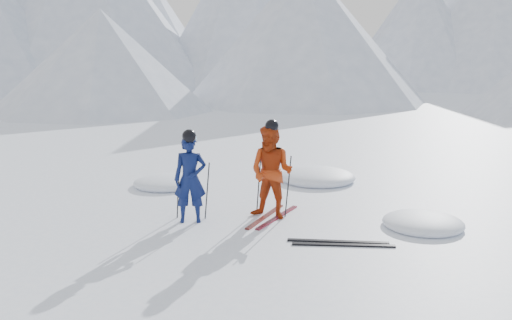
# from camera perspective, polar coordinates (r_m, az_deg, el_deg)

# --- Properties ---
(ground) EXTENTS (160.00, 160.00, 0.00)m
(ground) POSITION_cam_1_polar(r_m,az_deg,el_deg) (10.07, 9.51, -7.10)
(ground) COLOR white
(ground) RESTS_ON ground
(mountain_range) EXTENTS (106.15, 62.94, 15.53)m
(mountain_range) POSITION_cam_1_polar(r_m,az_deg,el_deg) (45.34, 19.30, 15.10)
(mountain_range) COLOR #B2BCD1
(mountain_range) RESTS_ON ground
(skier_blue) EXTENTS (0.69, 0.54, 1.65)m
(skier_blue) POSITION_cam_1_polar(r_m,az_deg,el_deg) (10.18, -6.95, -2.00)
(skier_blue) COLOR #0B1647
(skier_blue) RESTS_ON ground
(skier_red) EXTENTS (1.02, 0.88, 1.81)m
(skier_red) POSITION_cam_1_polar(r_m,az_deg,el_deg) (10.33, 1.65, -1.28)
(skier_red) COLOR #AA320D
(skier_red) RESTS_ON ground
(pole_blue_left) EXTENTS (0.11, 0.08, 1.10)m
(pole_blue_left) POSITION_cam_1_polar(r_m,az_deg,el_deg) (10.48, -8.20, -3.20)
(pole_blue_left) COLOR black
(pole_blue_left) RESTS_ON ground
(pole_blue_right) EXTENTS (0.11, 0.07, 1.10)m
(pole_blue_right) POSITION_cam_1_polar(r_m,az_deg,el_deg) (10.40, -5.16, -3.24)
(pole_blue_right) COLOR black
(pole_blue_right) RESTS_ON ground
(pole_red_left) EXTENTS (0.12, 0.10, 1.20)m
(pole_red_left) POSITION_cam_1_polar(r_m,az_deg,el_deg) (10.70, 0.29, -2.51)
(pole_red_left) COLOR black
(pole_red_left) RESTS_ON ground
(pole_red_right) EXTENTS (0.12, 0.08, 1.20)m
(pole_red_right) POSITION_cam_1_polar(r_m,az_deg,el_deg) (10.50, 3.40, -2.79)
(pole_red_right) COLOR black
(pole_red_right) RESTS_ON ground
(ski_worn_left) EXTENTS (0.44, 1.68, 0.03)m
(ski_worn_left) POSITION_cam_1_polar(r_m,az_deg,el_deg) (10.58, 0.98, -5.96)
(ski_worn_left) COLOR black
(ski_worn_left) RESTS_ON ground
(ski_worn_right) EXTENTS (0.55, 1.66, 0.03)m
(ski_worn_right) POSITION_cam_1_polar(r_m,az_deg,el_deg) (10.54, 2.27, -6.03)
(ski_worn_right) COLOR black
(ski_worn_right) RESTS_ON ground
(ski_loose_a) EXTENTS (1.70, 0.26, 0.03)m
(ski_loose_a) POSITION_cam_1_polar(r_m,az_deg,el_deg) (9.32, 8.62, -8.48)
(ski_loose_a) COLOR black
(ski_loose_a) RESTS_ON ground
(ski_loose_b) EXTENTS (1.70, 0.32, 0.03)m
(ski_loose_b) POSITION_cam_1_polar(r_m,az_deg,el_deg) (9.18, 9.19, -8.82)
(ski_loose_b) COLOR black
(ski_loose_b) RESTS_ON ground
(snow_lumps) EXTENTS (7.28, 4.96, 0.42)m
(snow_lumps) POSITION_cam_1_polar(r_m,az_deg,el_deg) (12.62, 3.99, -3.22)
(snow_lumps) COLOR white
(snow_lumps) RESTS_ON ground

